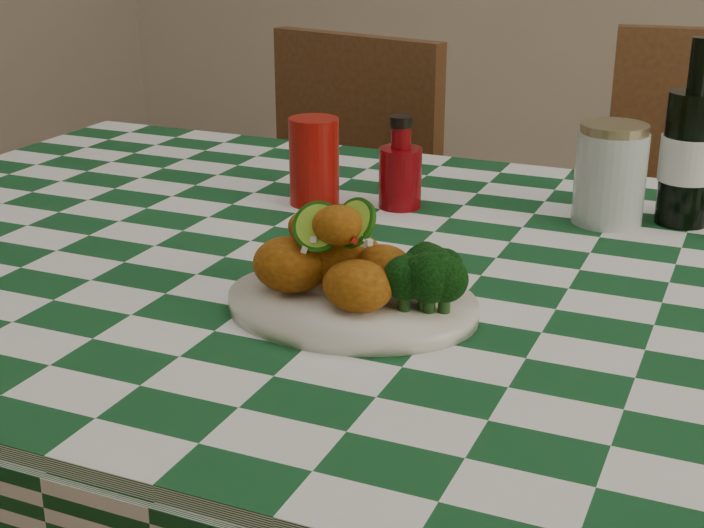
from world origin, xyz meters
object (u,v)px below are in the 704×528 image
at_px(fried_chicken_pile, 342,251).
at_px(beer_bottle, 691,133).
at_px(plate, 352,304).
at_px(mason_jar, 610,174).
at_px(red_tumbler, 314,161).
at_px(wooden_chair_left, 302,267).
at_px(ketchup_bottle, 400,162).

distance_m(fried_chicken_pile, beer_bottle, 0.55).
height_order(plate, fried_chicken_pile, fried_chicken_pile).
bearing_deg(mason_jar, red_tumbler, -168.72).
bearing_deg(mason_jar, wooden_chair_left, 147.52).
xyz_separation_m(plate, ketchup_bottle, (-0.09, 0.37, 0.06)).
height_order(beer_bottle, wooden_chair_left, beer_bottle).
xyz_separation_m(ketchup_bottle, mason_jar, (0.28, 0.05, 0.00)).
bearing_deg(red_tumbler, plate, -58.70).
distance_m(plate, mason_jar, 0.47).
relative_size(ketchup_bottle, wooden_chair_left, 0.14).
bearing_deg(ketchup_bottle, fried_chicken_pile, -78.25).
bearing_deg(fried_chicken_pile, mason_jar, 64.09).
bearing_deg(fried_chicken_pile, ketchup_bottle, 101.75).
distance_m(plate, wooden_chair_left, 1.04).
distance_m(plate, fried_chicken_pile, 0.06).
relative_size(plate, wooden_chair_left, 0.29).
xyz_separation_m(red_tumbler, beer_bottle, (0.49, 0.12, 0.06)).
bearing_deg(mason_jar, plate, -114.70).
distance_m(plate, red_tumbler, 0.40).
relative_size(fried_chicken_pile, ketchup_bottle, 1.18).
relative_size(red_tumbler, wooden_chair_left, 0.13).
distance_m(ketchup_bottle, beer_bottle, 0.39).
distance_m(fried_chicken_pile, mason_jar, 0.47).
xyz_separation_m(red_tumbler, wooden_chair_left, (-0.28, 0.52, -0.38)).
distance_m(fried_chicken_pile, wooden_chair_left, 1.06).
xyz_separation_m(ketchup_bottle, wooden_chair_left, (-0.40, 0.48, -0.39)).
height_order(fried_chicken_pile, wooden_chair_left, wooden_chair_left).
height_order(red_tumbler, beer_bottle, beer_bottle).
bearing_deg(fried_chicken_pile, beer_bottle, 57.00).
bearing_deg(beer_bottle, fried_chicken_pile, -123.00).
xyz_separation_m(red_tumbler, mason_jar, (0.40, 0.08, 0.01)).
bearing_deg(ketchup_bottle, beer_bottle, 12.59).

